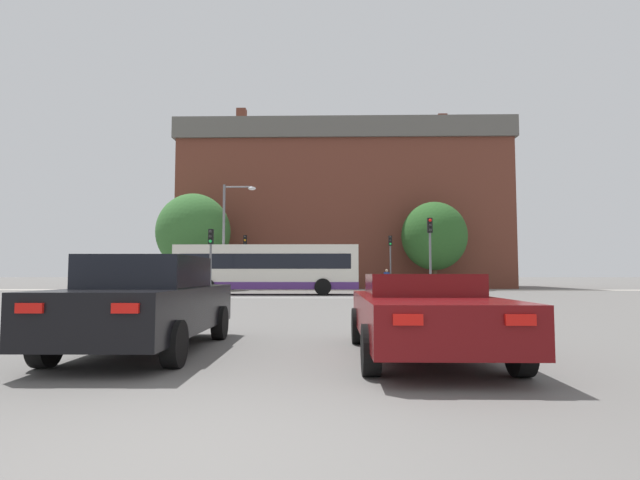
{
  "coord_description": "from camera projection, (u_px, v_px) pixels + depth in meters",
  "views": [
    {
      "loc": [
        0.92,
        -3.49,
        1.26
      ],
      "look_at": [
        0.27,
        27.08,
        3.35
      ],
      "focal_mm": 28.0,
      "sensor_mm": 36.0,
      "label": 1
    }
  ],
  "objects": [
    {
      "name": "car_saloon_left",
      "position": [
        149.0,
        303.0,
        8.17
      ],
      "size": [
        2.01,
        4.79,
        1.55
      ],
      "rotation": [
        0.0,
        0.0,
        0.01
      ],
      "color": "black",
      "rests_on": "ground_plane"
    },
    {
      "name": "street_lamp_junction",
      "position": [
        229.0,
        227.0,
        31.87
      ],
      "size": [
        2.12,
        0.36,
        7.0
      ],
      "color": "slate",
      "rests_on": "ground_plane"
    },
    {
      "name": "tree_kerbside",
      "position": [
        194.0,
        232.0,
        39.3
      ],
      "size": [
        5.78,
        5.78,
        7.61
      ],
      "color": "#4C3823",
      "rests_on": "ground_plane"
    },
    {
      "name": "car_roadster_right",
      "position": [
        423.0,
        313.0,
        7.61
      ],
      "size": [
        2.06,
        4.68,
        1.26
      ],
      "rotation": [
        0.0,
        0.0,
        -0.0
      ],
      "color": "#600C0F",
      "rests_on": "ground_plane"
    },
    {
      "name": "tree_by_building",
      "position": [
        200.0,
        244.0,
        43.16
      ],
      "size": [
        3.96,
        3.96,
        5.98
      ],
      "color": "#4C3823",
      "rests_on": "ground_plane"
    },
    {
      "name": "ground_plane",
      "position": [
        196.0,
        458.0,
        3.41
      ],
      "size": [
        400.0,
        400.0,
        0.0
      ],
      "primitive_type": "plane",
      "color": "#605E5B"
    },
    {
      "name": "traffic_light_near_right",
      "position": [
        430.0,
        244.0,
        26.43
      ],
      "size": [
        0.26,
        0.31,
        4.25
      ],
      "color": "slate",
      "rests_on": "ground_plane"
    },
    {
      "name": "brick_civic_building",
      "position": [
        342.0,
        211.0,
        49.92
      ],
      "size": [
        30.15,
        14.31,
        17.16
      ],
      "color": "brown",
      "rests_on": "ground_plane"
    },
    {
      "name": "tree_distant",
      "position": [
        434.0,
        236.0,
        40.28
      ],
      "size": [
        5.26,
        5.26,
        7.1
      ],
      "color": "#4C3823",
      "rests_on": "ground_plane"
    },
    {
      "name": "traffic_light_far_right",
      "position": [
        390.0,
        253.0,
        38.97
      ],
      "size": [
        0.26,
        0.31,
        4.27
      ],
      "color": "slate",
      "rests_on": "ground_plane"
    },
    {
      "name": "traffic_light_far_left",
      "position": [
        245.0,
        253.0,
        39.27
      ],
      "size": [
        0.26,
        0.31,
        4.32
      ],
      "color": "slate",
      "rests_on": "ground_plane"
    },
    {
      "name": "pedestrian_walking_east",
      "position": [
        233.0,
        277.0,
        39.42
      ],
      "size": [
        0.32,
        0.44,
        1.78
      ],
      "rotation": [
        0.0,
        0.0,
        4.44
      ],
      "color": "black",
      "rests_on": "ground_plane"
    },
    {
      "name": "stop_line_strip",
      "position": [
        313.0,
        298.0,
        26.32
      ],
      "size": [
        9.12,
        0.3,
        0.01
      ],
      "primitive_type": "cube",
      "color": "silver",
      "rests_on": "ground_plane"
    },
    {
      "name": "pedestrian_waiting",
      "position": [
        387.0,
        278.0,
        38.61
      ],
      "size": [
        0.45,
        0.36,
        1.65
      ],
      "rotation": [
        0.0,
        0.0,
        2.75
      ],
      "color": "black",
      "rests_on": "ground_plane"
    },
    {
      "name": "traffic_light_near_left",
      "position": [
        211.0,
        251.0,
        26.57
      ],
      "size": [
        0.26,
        0.31,
        3.66
      ],
      "color": "slate",
      "rests_on": "ground_plane"
    },
    {
      "name": "far_pavement",
      "position": [
        319.0,
        290.0,
        39.28
      ],
      "size": [
        70.13,
        2.5,
        0.01
      ],
      "primitive_type": "cube",
      "color": "#A09B91",
      "rests_on": "ground_plane"
    },
    {
      "name": "bus_crossing_lead",
      "position": [
        267.0,
        268.0,
        30.79
      ],
      "size": [
        11.12,
        2.74,
        3.02
      ],
      "rotation": [
        0.0,
        0.0,
        1.57
      ],
      "color": "silver",
      "rests_on": "ground_plane"
    }
  ]
}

